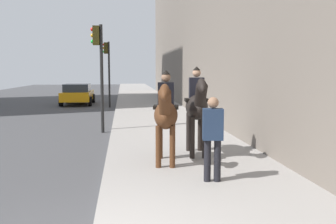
# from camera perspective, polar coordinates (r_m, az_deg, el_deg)

# --- Properties ---
(mounted_horse_near) EXTENTS (2.15, 0.77, 2.23)m
(mounted_horse_near) POSITION_cam_1_polar(r_m,az_deg,el_deg) (8.73, -0.34, -0.18)
(mounted_horse_near) COLOR #4C2B16
(mounted_horse_near) RESTS_ON sidewalk_slab
(mounted_horse_far) EXTENTS (2.15, 0.67, 2.33)m
(mounted_horse_far) POSITION_cam_1_polar(r_m,az_deg,el_deg) (9.66, 4.48, 0.96)
(mounted_horse_far) COLOR black
(mounted_horse_far) RESTS_ON sidewalk_slab
(pedestrian_greeting) EXTENTS (0.31, 0.43, 1.70)m
(pedestrian_greeting) POSITION_cam_1_polar(r_m,az_deg,el_deg) (7.40, 6.91, -3.29)
(pedestrian_greeting) COLOR black
(pedestrian_greeting) RESTS_ON sidewalk_slab
(car_near_lane) EXTENTS (4.38, 2.11, 1.44)m
(car_near_lane) POSITION_cam_1_polar(r_m,az_deg,el_deg) (26.39, -13.74, 2.76)
(car_near_lane) COLOR orange
(car_near_lane) RESTS_ON ground
(traffic_light_near_curb) EXTENTS (0.20, 0.44, 4.02)m
(traffic_light_near_curb) POSITION_cam_1_polar(r_m,az_deg,el_deg) (14.06, -10.57, 7.71)
(traffic_light_near_curb) COLOR black
(traffic_light_near_curb) RESTS_ON ground
(traffic_light_far_curb) EXTENTS (0.20, 0.44, 4.15)m
(traffic_light_far_curb) POSITION_cam_1_polar(r_m,az_deg,el_deg) (23.85, -9.28, 7.33)
(traffic_light_far_curb) COLOR black
(traffic_light_far_curb) RESTS_ON ground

